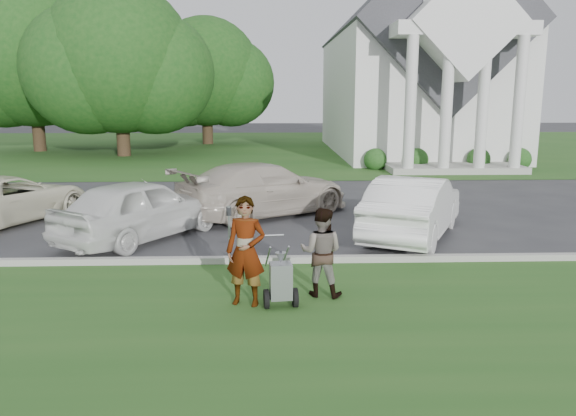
{
  "coord_description": "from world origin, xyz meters",
  "views": [
    {
      "loc": [
        0.43,
        -10.85,
        3.51
      ],
      "look_at": [
        0.8,
        0.0,
        1.31
      ],
      "focal_mm": 35.0,
      "sensor_mm": 36.0,
      "label": 1
    }
  ],
  "objects_px": {
    "tree_left": "(119,66)",
    "tree_far": "(32,58)",
    "striping_cart": "(281,282)",
    "parking_meter_near": "(229,231)",
    "tree_back": "(206,77)",
    "car_c": "(264,189)",
    "car_d": "(413,207)",
    "person_right": "(321,253)",
    "car_a": "(7,199)",
    "church": "(414,52)",
    "car_b": "(140,209)",
    "person_left": "(246,252)"
  },
  "relations": [
    {
      "from": "tree_left",
      "to": "parking_meter_near",
      "type": "height_order",
      "value": "tree_left"
    },
    {
      "from": "church",
      "to": "car_c",
      "type": "height_order",
      "value": "church"
    },
    {
      "from": "car_b",
      "to": "parking_meter_near",
      "type": "bearing_deg",
      "value": 164.64
    },
    {
      "from": "church",
      "to": "car_a",
      "type": "bearing_deg",
      "value": -130.76
    },
    {
      "from": "tree_left",
      "to": "car_c",
      "type": "distance_m",
      "value": 19.02
    },
    {
      "from": "tree_far",
      "to": "car_a",
      "type": "bearing_deg",
      "value": -70.56
    },
    {
      "from": "person_right",
      "to": "parking_meter_near",
      "type": "relative_size",
      "value": 1.16
    },
    {
      "from": "person_right",
      "to": "parking_meter_near",
      "type": "xyz_separation_m",
      "value": [
        -1.7,
        1.39,
        0.07
      ]
    },
    {
      "from": "person_left",
      "to": "car_c",
      "type": "height_order",
      "value": "person_left"
    },
    {
      "from": "tree_far",
      "to": "person_left",
      "type": "xyz_separation_m",
      "value": [
        14.04,
        -26.81,
        -4.77
      ]
    },
    {
      "from": "tree_left",
      "to": "striping_cart",
      "type": "height_order",
      "value": "tree_left"
    },
    {
      "from": "tree_left",
      "to": "parking_meter_near",
      "type": "xyz_separation_m",
      "value": [
        7.64,
        -22.02,
        -4.25
      ]
    },
    {
      "from": "tree_back",
      "to": "car_c",
      "type": "relative_size",
      "value": 1.79
    },
    {
      "from": "person_right",
      "to": "car_d",
      "type": "distance_m",
      "value": 4.92
    },
    {
      "from": "car_a",
      "to": "tree_left",
      "type": "bearing_deg",
      "value": -61.44
    },
    {
      "from": "car_c",
      "to": "car_d",
      "type": "relative_size",
      "value": 1.16
    },
    {
      "from": "car_c",
      "to": "tree_far",
      "type": "bearing_deg",
      "value": 0.7
    },
    {
      "from": "tree_left",
      "to": "tree_back",
      "type": "relative_size",
      "value": 1.11
    },
    {
      "from": "tree_left",
      "to": "car_d",
      "type": "height_order",
      "value": "tree_left"
    },
    {
      "from": "tree_left",
      "to": "car_a",
      "type": "bearing_deg",
      "value": -86.18
    },
    {
      "from": "church",
      "to": "car_b",
      "type": "relative_size",
      "value": 5.37
    },
    {
      "from": "church",
      "to": "tree_far",
      "type": "xyz_separation_m",
      "value": [
        -23.01,
        1.87,
        -0.25
      ]
    },
    {
      "from": "tree_left",
      "to": "car_a",
      "type": "relative_size",
      "value": 2.23
    },
    {
      "from": "car_a",
      "to": "car_c",
      "type": "xyz_separation_m",
      "value": [
        7.12,
        0.7,
        0.12
      ]
    },
    {
      "from": "tree_left",
      "to": "car_c",
      "type": "bearing_deg",
      "value": -63.46
    },
    {
      "from": "car_a",
      "to": "car_d",
      "type": "bearing_deg",
      "value": -165.74
    },
    {
      "from": "striping_cart",
      "to": "car_d",
      "type": "xyz_separation_m",
      "value": [
        3.4,
        4.66,
        0.32
      ]
    },
    {
      "from": "tree_left",
      "to": "tree_back",
      "type": "distance_m",
      "value": 8.95
    },
    {
      "from": "person_right",
      "to": "car_b",
      "type": "height_order",
      "value": "person_right"
    },
    {
      "from": "tree_back",
      "to": "striping_cart",
      "type": "relative_size",
      "value": 8.34
    },
    {
      "from": "tree_back",
      "to": "car_c",
      "type": "xyz_separation_m",
      "value": [
        4.28,
        -24.57,
        -3.95
      ]
    },
    {
      "from": "car_d",
      "to": "tree_left",
      "type": "bearing_deg",
      "value": -31.77
    },
    {
      "from": "parking_meter_near",
      "to": "car_d",
      "type": "bearing_deg",
      "value": 32.02
    },
    {
      "from": "car_c",
      "to": "tree_left",
      "type": "bearing_deg",
      "value": -8.87
    },
    {
      "from": "person_left",
      "to": "tree_left",
      "type": "bearing_deg",
      "value": 122.92
    },
    {
      "from": "car_b",
      "to": "church",
      "type": "bearing_deg",
      "value": -86.14
    },
    {
      "from": "tree_left",
      "to": "tree_far",
      "type": "distance_m",
      "value": 6.73
    },
    {
      "from": "tree_back",
      "to": "parking_meter_near",
      "type": "height_order",
      "value": "tree_back"
    },
    {
      "from": "person_right",
      "to": "car_a",
      "type": "height_order",
      "value": "person_right"
    },
    {
      "from": "tree_far",
      "to": "tree_back",
      "type": "relative_size",
      "value": 1.21
    },
    {
      "from": "striping_cart",
      "to": "car_b",
      "type": "height_order",
      "value": "car_b"
    },
    {
      "from": "striping_cart",
      "to": "car_b",
      "type": "bearing_deg",
      "value": 119.23
    },
    {
      "from": "church",
      "to": "person_left",
      "type": "relative_size",
      "value": 13.01
    },
    {
      "from": "tree_far",
      "to": "car_d",
      "type": "relative_size",
      "value": 2.5
    },
    {
      "from": "striping_cart",
      "to": "car_b",
      "type": "distance_m",
      "value": 5.74
    },
    {
      "from": "striping_cart",
      "to": "person_left",
      "type": "bearing_deg",
      "value": 160.32
    },
    {
      "from": "car_b",
      "to": "person_right",
      "type": "bearing_deg",
      "value": 168.36
    },
    {
      "from": "car_d",
      "to": "tree_back",
      "type": "bearing_deg",
      "value": -47.32
    },
    {
      "from": "car_a",
      "to": "striping_cart",
      "type": "bearing_deg",
      "value": 162.96
    },
    {
      "from": "striping_cart",
      "to": "parking_meter_near",
      "type": "height_order",
      "value": "parking_meter_near"
    }
  ]
}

